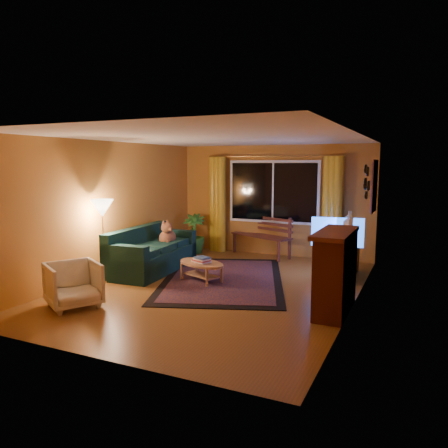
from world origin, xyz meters
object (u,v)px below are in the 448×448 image
at_px(sofa, 153,250).
at_px(floor_lamp, 103,241).
at_px(bench, 261,246).
at_px(tv_console, 342,264).
at_px(armchair, 73,282).
at_px(coffee_table, 201,272).

height_order(sofa, floor_lamp, floor_lamp).
xyz_separation_m(bench, tv_console, (2.01, -1.15, 0.02)).
relative_size(sofa, armchair, 2.88).
distance_m(armchair, floor_lamp, 1.45).
bearing_deg(coffee_table, tv_console, 32.05).
bearing_deg(bench, coffee_table, -70.93).
xyz_separation_m(floor_lamp, tv_console, (3.79, 2.08, -0.48)).
xyz_separation_m(armchair, floor_lamp, (-0.52, 1.30, 0.37)).
distance_m(armchair, coffee_table, 2.27).
distance_m(bench, floor_lamp, 3.72).
bearing_deg(floor_lamp, tv_console, 28.70).
relative_size(bench, sofa, 0.73).
relative_size(bench, coffee_table, 1.57).
xyz_separation_m(coffee_table, tv_console, (2.20, 1.38, 0.07)).
bearing_deg(floor_lamp, coffee_table, 23.67).
height_order(sofa, tv_console, sofa).
relative_size(sofa, tv_console, 1.77).
xyz_separation_m(sofa, armchair, (0.17, -2.30, -0.06)).
relative_size(sofa, coffee_table, 2.15).
bearing_deg(coffee_table, floor_lamp, -156.33).
xyz_separation_m(sofa, coffee_table, (1.23, -0.30, -0.25)).
bearing_deg(armchair, tv_console, -13.09).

